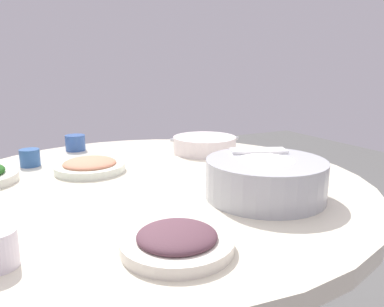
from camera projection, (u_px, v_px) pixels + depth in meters
The scene contains 7 objects.
round_dining_table at pixel (153, 212), 1.13m from camera, with size 1.26×1.26×0.77m.
rice_bowl at pixel (265, 178), 0.96m from camera, with size 0.30×0.30×0.11m.
soup_bowl at pixel (205, 145), 1.46m from camera, with size 0.24×0.26×0.06m.
dish_eggplant at pixel (177, 241), 0.69m from camera, with size 0.21×0.21×0.04m.
dish_shrimp at pixel (90, 166), 1.20m from camera, with size 0.22×0.22×0.04m.
tea_cup_near at pixel (75, 143), 1.49m from camera, with size 0.08×0.08×0.06m, color #31559C.
tea_cup_side at pixel (30, 158), 1.26m from camera, with size 0.06×0.06×0.06m, color #2D5796.
Camera 1 is at (1.00, -0.38, 1.10)m, focal length 35.38 mm.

